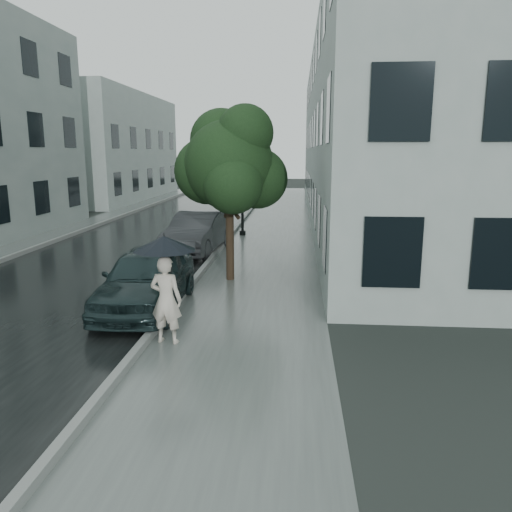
# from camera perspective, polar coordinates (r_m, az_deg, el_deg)

# --- Properties ---
(ground) EXTENTS (120.00, 120.00, 0.00)m
(ground) POSITION_cam_1_polar(r_m,az_deg,el_deg) (9.69, -3.44, -10.33)
(ground) COLOR black
(ground) RESTS_ON ground
(sidewalk) EXTENTS (3.50, 60.00, 0.01)m
(sidewalk) POSITION_cam_1_polar(r_m,az_deg,el_deg) (21.22, 1.80, 1.95)
(sidewalk) COLOR slate
(sidewalk) RESTS_ON ground
(kerb_near) EXTENTS (0.15, 60.00, 0.15)m
(kerb_near) POSITION_cam_1_polar(r_m,az_deg,el_deg) (21.38, -3.09, 2.20)
(kerb_near) COLOR slate
(kerb_near) RESTS_ON ground
(asphalt_road) EXTENTS (6.85, 60.00, 0.00)m
(asphalt_road) POSITION_cam_1_polar(r_m,az_deg,el_deg) (22.14, -12.11, 2.10)
(asphalt_road) COLOR black
(asphalt_road) RESTS_ON ground
(kerb_far) EXTENTS (0.15, 60.00, 0.15)m
(kerb_far) POSITION_cam_1_polar(r_m,az_deg,el_deg) (23.38, -20.37, 2.31)
(kerb_far) COLOR slate
(kerb_far) RESTS_ON ground
(sidewalk_far) EXTENTS (1.70, 60.00, 0.01)m
(sidewalk_far) POSITION_cam_1_polar(r_m,az_deg,el_deg) (23.79, -22.37, 2.14)
(sidewalk_far) COLOR #4C5451
(sidewalk_far) RESTS_ON ground
(building_near) EXTENTS (7.02, 36.00, 9.00)m
(building_near) POSITION_cam_1_polar(r_m,az_deg,el_deg) (28.70, 13.43, 13.24)
(building_near) COLOR #929F9B
(building_near) RESTS_ON ground
(building_far_b) EXTENTS (7.02, 18.00, 8.00)m
(building_far_b) POSITION_cam_1_polar(r_m,az_deg,el_deg) (41.70, -16.84, 11.85)
(building_far_b) COLOR #929F9B
(building_far_b) RESTS_ON ground
(pedestrian) EXTENTS (0.68, 0.50, 1.72)m
(pedestrian) POSITION_cam_1_polar(r_m,az_deg,el_deg) (9.76, -10.23, -4.95)
(pedestrian) COLOR beige
(pedestrian) RESTS_ON sidewalk
(umbrella) EXTENTS (1.41, 1.41, 1.23)m
(umbrella) POSITION_cam_1_polar(r_m,az_deg,el_deg) (9.49, -10.45, 1.44)
(umbrella) COLOR black
(umbrella) RESTS_ON ground
(street_tree) EXTENTS (3.26, 2.97, 4.92)m
(street_tree) POSITION_cam_1_polar(r_m,az_deg,el_deg) (14.22, -3.04, 10.52)
(street_tree) COLOR #332619
(street_tree) RESTS_ON ground
(lamp_post) EXTENTS (0.83, 0.45, 5.30)m
(lamp_post) POSITION_cam_1_polar(r_m,az_deg,el_deg) (22.05, -1.96, 10.22)
(lamp_post) COLOR black
(lamp_post) RESTS_ON ground
(car_near) EXTENTS (1.82, 4.34, 1.46)m
(car_near) POSITION_cam_1_polar(r_m,az_deg,el_deg) (12.02, -12.41, -2.48)
(car_near) COLOR #182729
(car_near) RESTS_ON ground
(car_far) EXTENTS (1.99, 4.59, 1.47)m
(car_far) POSITION_cam_1_polar(r_m,az_deg,el_deg) (18.51, -6.70, 2.72)
(car_far) COLOR #26292C
(car_far) RESTS_ON ground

